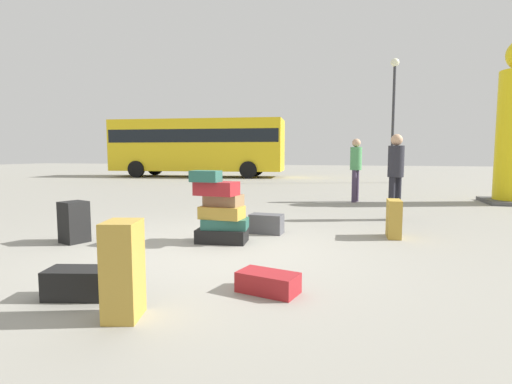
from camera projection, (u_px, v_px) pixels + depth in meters
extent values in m
plane|color=gray|center=(211.00, 251.00, 5.16)|extent=(80.00, 80.00, 0.00)
cube|color=black|center=(222.00, 235.00, 5.67)|extent=(0.75, 0.48, 0.20)
cube|color=#26594C|center=(225.00, 223.00, 5.67)|extent=(0.70, 0.47, 0.15)
cube|color=#B28C33|center=(222.00, 212.00, 5.64)|extent=(0.63, 0.38, 0.18)
cube|color=olive|center=(223.00, 200.00, 5.67)|extent=(0.57, 0.38, 0.17)
cube|color=maroon|center=(217.00, 188.00, 5.53)|extent=(0.62, 0.41, 0.19)
cube|color=#26594C|center=(206.00, 176.00, 5.47)|extent=(0.42, 0.26, 0.16)
cube|color=#B28C33|center=(394.00, 219.00, 5.98)|extent=(0.21, 0.44, 0.58)
cube|color=black|center=(74.00, 222.00, 5.65)|extent=(0.41, 0.42, 0.60)
cube|color=maroon|center=(268.00, 282.00, 3.62)|extent=(0.61, 0.42, 0.19)
cube|color=black|center=(81.00, 283.00, 3.49)|extent=(0.65, 0.42, 0.26)
cube|color=#B28C33|center=(123.00, 270.00, 3.02)|extent=(0.33, 0.38, 0.77)
cube|color=#4C4C51|center=(266.00, 224.00, 6.30)|extent=(0.54, 0.32, 0.31)
cylinder|color=black|center=(398.00, 198.00, 7.63)|extent=(0.12, 0.12, 0.83)
cylinder|color=black|center=(392.00, 199.00, 7.49)|extent=(0.12, 0.12, 0.83)
cylinder|color=#26262D|center=(396.00, 161.00, 7.49)|extent=(0.30, 0.30, 0.60)
sphere|color=tan|center=(397.00, 140.00, 7.45)|extent=(0.22, 0.22, 0.22)
cylinder|color=#3F334C|center=(357.00, 186.00, 10.49)|extent=(0.12, 0.12, 0.85)
cylinder|color=#3F334C|center=(354.00, 186.00, 10.31)|extent=(0.12, 0.12, 0.85)
cylinder|color=#4C9959|center=(356.00, 159.00, 10.33)|extent=(0.30, 0.30, 0.60)
sphere|color=tan|center=(356.00, 143.00, 10.29)|extent=(0.22, 0.22, 0.22)
cube|color=yellow|center=(198.00, 145.00, 21.89)|extent=(9.74, 3.46, 2.80)
cube|color=black|center=(198.00, 137.00, 21.84)|extent=(9.55, 3.46, 0.70)
cylinder|color=black|center=(256.00, 168.00, 22.76)|extent=(0.92, 0.34, 0.90)
cylinder|color=black|center=(248.00, 170.00, 20.30)|extent=(0.92, 0.34, 0.90)
cylinder|color=black|center=(155.00, 168.00, 23.72)|extent=(0.92, 0.34, 0.90)
cylinder|color=black|center=(136.00, 169.00, 21.26)|extent=(0.92, 0.34, 0.90)
cylinder|color=#333338|center=(393.00, 125.00, 17.11)|extent=(0.12, 0.12, 5.09)
sphere|color=#F2F2CC|center=(395.00, 62.00, 16.86)|extent=(0.36, 0.36, 0.36)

